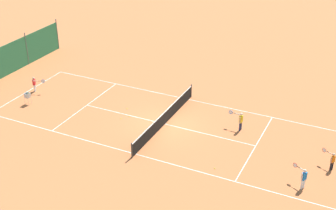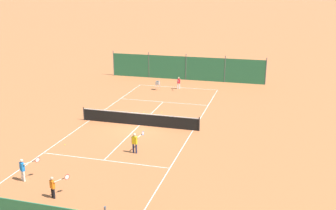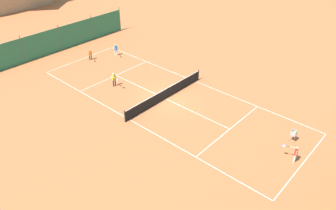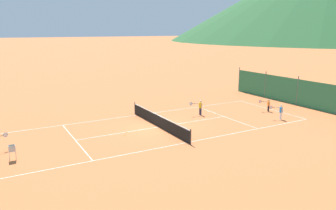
{
  "view_description": "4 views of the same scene",
  "coord_description": "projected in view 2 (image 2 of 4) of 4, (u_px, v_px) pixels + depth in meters",
  "views": [
    {
      "loc": [
        24.88,
        12.2,
        16.06
      ],
      "look_at": [
        -0.67,
        -0.08,
        1.14
      ],
      "focal_mm": 50.0,
      "sensor_mm": 36.0,
      "label": 1
    },
    {
      "loc": [
        -9.44,
        26.13,
        10.0
      ],
      "look_at": [
        -1.72,
        -1.82,
        1.19
      ],
      "focal_mm": 42.0,
      "sensor_mm": 36.0,
      "label": 2
    },
    {
      "loc": [
        -17.41,
        -15.85,
        14.51
      ],
      "look_at": [
        -1.41,
        -1.55,
        0.71
      ],
      "focal_mm": 35.0,
      "sensor_mm": 36.0,
      "label": 3
    },
    {
      "loc": [
        21.59,
        -11.18,
        7.4
      ],
      "look_at": [
        -0.75,
        1.25,
        1.45
      ],
      "focal_mm": 35.0,
      "sensor_mm": 36.0,
      "label": 4
    }
  ],
  "objects": [
    {
      "name": "windscreen_fence_near",
      "position": [
        186.0,
        68.0,
        43.33
      ],
      "size": [
        17.28,
        0.08,
        2.9
      ],
      "color": "#2D754C",
      "rests_on": "ground"
    },
    {
      "name": "tennis_ball_alley_left",
      "position": [
        144.0,
        112.0,
        32.4
      ],
      "size": [
        0.07,
        0.07,
        0.07
      ],
      "primitive_type": "sphere",
      "color": "#CCE033",
      "rests_on": "ground"
    },
    {
      "name": "ball_hopper",
      "position": [
        158.0,
        83.0,
        39.25
      ],
      "size": [
        0.36,
        0.36,
        0.89
      ],
      "color": "#B7B7BC",
      "rests_on": "ground"
    },
    {
      "name": "ground_plane",
      "position": [
        139.0,
        125.0,
        29.41
      ],
      "size": [
        600.0,
        600.0,
        0.0
      ],
      "primitive_type": "plane",
      "color": "#BC6638"
    },
    {
      "name": "player_near_baseline",
      "position": [
        179.0,
        82.0,
        39.6
      ],
      "size": [
        0.4,
        1.05,
        1.22
      ],
      "color": "white",
      "rests_on": "ground"
    },
    {
      "name": "court_line_markings",
      "position": [
        139.0,
        125.0,
        29.41
      ],
      "size": [
        8.25,
        23.85,
        0.01
      ],
      "color": "white",
      "rests_on": "ground"
    },
    {
      "name": "player_near_service",
      "position": [
        23.0,
        168.0,
        20.85
      ],
      "size": [
        0.81,
        0.9,
        1.27
      ],
      "color": "white",
      "rests_on": "ground"
    },
    {
      "name": "player_far_baseline",
      "position": [
        53.0,
        185.0,
        19.17
      ],
      "size": [
        0.73,
        0.85,
        1.14
      ],
      "color": "black",
      "rests_on": "ground"
    },
    {
      "name": "tennis_ball_service_box",
      "position": [
        162.0,
        112.0,
        32.37
      ],
      "size": [
        0.07,
        0.07,
        0.07
      ],
      "primitive_type": "sphere",
      "color": "#CCE033",
      "rests_on": "ground"
    },
    {
      "name": "tennis_ball_alley_right",
      "position": [
        65.0,
        145.0,
        25.73
      ],
      "size": [
        0.07,
        0.07,
        0.07
      ],
      "primitive_type": "sphere",
      "color": "#CCE033",
      "rests_on": "ground"
    },
    {
      "name": "tennis_ball_by_net_right",
      "position": [
        149.0,
        114.0,
        31.95
      ],
      "size": [
        0.07,
        0.07,
        0.07
      ],
      "primitive_type": "sphere",
      "color": "#CCE033",
      "rests_on": "ground"
    },
    {
      "name": "tennis_net",
      "position": [
        139.0,
        119.0,
        29.27
      ],
      "size": [
        9.18,
        0.08,
        1.06
      ],
      "color": "#2D2D2D",
      "rests_on": "ground"
    },
    {
      "name": "player_far_service",
      "position": [
        135.0,
        141.0,
        24.34
      ],
      "size": [
        0.52,
        1.06,
        1.32
      ],
      "color": "#23284C",
      "rests_on": "ground"
    }
  ]
}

